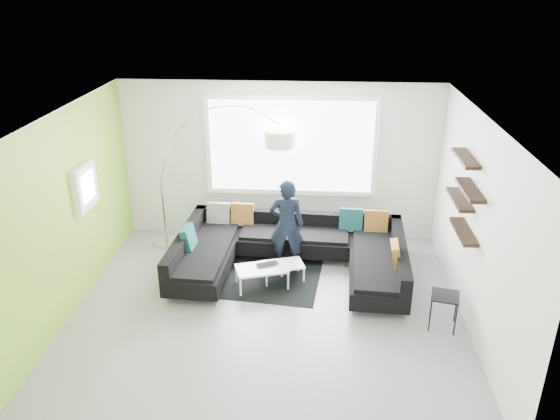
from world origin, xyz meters
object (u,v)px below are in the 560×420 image
(side_table, at_px, (443,311))
(person, at_px, (287,225))
(arc_lamp, at_px, (160,178))
(coffee_table, at_px, (272,274))
(laptop, at_px, (268,266))
(sectional_sofa, at_px, (290,256))

(side_table, height_order, person, person)
(arc_lamp, bearing_deg, coffee_table, -30.14)
(side_table, bearing_deg, coffee_table, 157.99)
(arc_lamp, bearing_deg, side_table, -25.36)
(person, bearing_deg, side_table, 144.64)
(side_table, bearing_deg, arc_lamp, 153.66)
(coffee_table, height_order, person, person)
(coffee_table, bearing_deg, arc_lamp, 131.28)
(laptop, bearing_deg, sectional_sofa, 22.37)
(sectional_sofa, bearing_deg, coffee_table, -129.85)
(side_table, xyz_separation_m, laptop, (-2.45, 0.90, 0.09))
(arc_lamp, xyz_separation_m, laptop, (1.95, -1.28, -0.91))
(sectional_sofa, bearing_deg, side_table, -27.35)
(person, bearing_deg, coffee_table, 69.99)
(sectional_sofa, height_order, arc_lamp, arc_lamp)
(arc_lamp, relative_size, person, 1.65)
(arc_lamp, bearing_deg, laptop, -32.33)
(person, bearing_deg, arc_lamp, -18.07)
(coffee_table, distance_m, laptop, 0.20)
(person, xyz_separation_m, laptop, (-0.24, -0.61, -0.42))
(arc_lamp, distance_m, person, 2.34)
(sectional_sofa, relative_size, side_table, 7.40)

